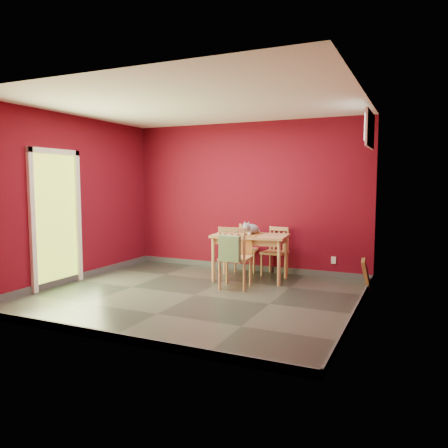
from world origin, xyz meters
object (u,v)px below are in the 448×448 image
at_px(dining_table, 250,240).
at_px(chair_near, 234,257).
at_px(chair_far_left, 247,247).
at_px(picture_frame, 366,274).
at_px(chair_far_right, 276,251).
at_px(tote_bag, 230,249).
at_px(cat, 251,227).

xyz_separation_m(dining_table, chair_near, (-0.00, -0.66, -0.17)).
bearing_deg(dining_table, chair_far_left, 115.25).
relative_size(chair_far_left, picture_frame, 1.89).
bearing_deg(chair_far_right, dining_table, -117.07).
bearing_deg(tote_bag, chair_near, 94.70).
relative_size(chair_far_left, cat, 1.79).
xyz_separation_m(chair_far_right, chair_near, (-0.28, -1.19, 0.06)).
xyz_separation_m(chair_far_left, cat, (0.30, -0.60, 0.44)).
relative_size(chair_far_right, cat, 1.76).
bearing_deg(picture_frame, chair_near, -155.37).
xyz_separation_m(chair_near, picture_frame, (1.83, 0.84, -0.27)).
height_order(dining_table, cat, cat).
bearing_deg(picture_frame, chair_far_left, 167.62).
bearing_deg(tote_bag, picture_frame, 30.42).
xyz_separation_m(chair_far_left, tote_bag, (0.32, -1.53, 0.21)).
bearing_deg(chair_near, cat, 90.36).
distance_m(dining_table, picture_frame, 1.89).
bearing_deg(picture_frame, dining_table, -174.33).
distance_m(chair_far_right, tote_bag, 1.46).
relative_size(dining_table, chair_near, 1.34).
height_order(chair_near, tote_bag, chair_near).
bearing_deg(chair_far_left, tote_bag, -78.15).
relative_size(tote_bag, picture_frame, 1.00).
relative_size(chair_near, cat, 2.01).
bearing_deg(picture_frame, cat, -175.77).
height_order(dining_table, chair_far_left, chair_far_left).
xyz_separation_m(chair_near, tote_bag, (0.02, -0.22, 0.16)).
xyz_separation_m(chair_near, cat, (-0.00, 0.70, 0.39)).
distance_m(chair_far_left, tote_bag, 1.58).
bearing_deg(cat, chair_far_left, 86.36).
xyz_separation_m(dining_table, chair_far_right, (0.27, 0.53, -0.23)).
distance_m(chair_far_left, picture_frame, 2.20).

